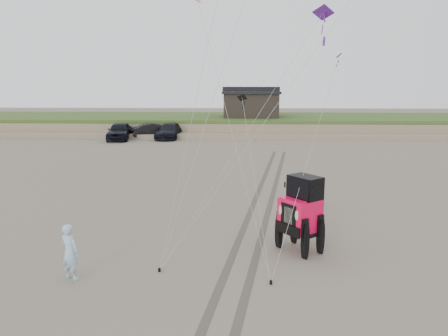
{
  "coord_description": "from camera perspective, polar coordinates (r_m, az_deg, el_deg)",
  "views": [
    {
      "loc": [
        0.85,
        -12.88,
        5.81
      ],
      "look_at": [
        0.25,
        3.0,
        2.6
      ],
      "focal_mm": 35.0,
      "sensor_mm": 36.0,
      "label": 1
    }
  ],
  "objects": [
    {
      "name": "truck_c",
      "position": [
        44.6,
        -7.16,
        4.82
      ],
      "size": [
        2.51,
        5.37,
        1.51
      ],
      "primitive_type": "imported",
      "rotation": [
        0.0,
        0.0,
        -0.08
      ],
      "color": "black",
      "rests_on": "ground"
    },
    {
      "name": "tire_tracks",
      "position": [
        21.7,
        5.15,
        -4.15
      ],
      "size": [
        5.22,
        29.74,
        0.01
      ],
      "color": "#4C443D",
      "rests_on": "ground"
    },
    {
      "name": "jeep",
      "position": [
        15.26,
        9.88,
        -6.93
      ],
      "size": [
        5.93,
        5.43,
        2.1
      ],
      "primitive_type": null,
      "rotation": [
        0.0,
        0.0,
        -0.9
      ],
      "color": "#FD0B46",
      "rests_on": "ground"
    },
    {
      "name": "man",
      "position": [
        13.82,
        -19.49,
        -10.27
      ],
      "size": [
        0.74,
        0.63,
        1.71
      ],
      "primitive_type": "imported",
      "rotation": [
        0.0,
        0.0,
        2.71
      ],
      "color": "#94BDE4",
      "rests_on": "ground"
    },
    {
      "name": "truck_b",
      "position": [
        45.1,
        -8.92,
        4.85
      ],
      "size": [
        4.9,
        2.93,
        1.52
      ],
      "primitive_type": "imported",
      "rotation": [
        0.0,
        0.0,
        1.88
      ],
      "color": "black",
      "rests_on": "ground"
    },
    {
      "name": "cabin",
      "position": [
        49.96,
        3.53,
        8.44
      ],
      "size": [
        6.4,
        5.4,
        3.35
      ],
      "color": "black",
      "rests_on": "dune_ridge"
    },
    {
      "name": "stake_aux",
      "position": [
        13.12,
        6.14,
        -14.63
      ],
      "size": [
        0.08,
        0.08,
        0.12
      ],
      "primitive_type": "cylinder",
      "color": "black",
      "rests_on": "ground"
    },
    {
      "name": "ground",
      "position": [
        14.16,
        -1.49,
        -12.81
      ],
      "size": [
        160.0,
        160.0,
        0.0
      ],
      "primitive_type": "plane",
      "color": "#6B6054",
      "rests_on": "ground"
    },
    {
      "name": "truck_a",
      "position": [
        44.53,
        -13.47,
        4.72
      ],
      "size": [
        2.49,
        5.23,
        1.73
      ],
      "primitive_type": "imported",
      "rotation": [
        0.0,
        0.0,
        0.09
      ],
      "color": "black",
      "rests_on": "ground"
    },
    {
      "name": "stake_main",
      "position": [
        13.97,
        -8.44,
        -13.02
      ],
      "size": [
        0.08,
        0.08,
        0.12
      ],
      "primitive_type": "cylinder",
      "color": "black",
      "rests_on": "ground"
    },
    {
      "name": "dune_ridge",
      "position": [
        50.64,
        1.21,
        5.76
      ],
      "size": [
        160.0,
        14.25,
        1.73
      ],
      "color": "#7A6B54",
      "rests_on": "ground"
    }
  ]
}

